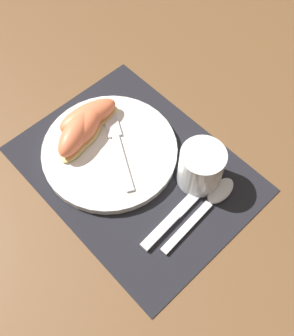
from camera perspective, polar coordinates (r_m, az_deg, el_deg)
The scene contains 10 objects.
ground_plane at distance 0.74m, azimuth -1.74°, elevation -0.19°, with size 3.00×3.00×0.00m, color brown.
placemat at distance 0.73m, azimuth -1.75°, elevation -0.11°, with size 0.43×0.32×0.00m.
plate at distance 0.75m, azimuth -5.42°, elevation 2.50°, with size 0.26×0.26×0.02m.
juice_glass at distance 0.70m, azimuth 7.77°, elevation -0.07°, with size 0.08×0.08×0.08m.
knife at distance 0.69m, azimuth 5.02°, elevation -5.95°, with size 0.03×0.21×0.01m.
spoon at distance 0.71m, azimuth 9.38°, elevation -4.61°, with size 0.04×0.19×0.01m.
fork at distance 0.75m, azimuth -4.48°, elevation 4.08°, with size 0.18×0.11×0.00m.
citrus_wedge_0 at distance 0.76m, azimuth -8.70°, elevation 7.27°, with size 0.07×0.13×0.04m.
citrus_wedge_1 at distance 0.75m, azimuth -9.00°, elevation 5.72°, with size 0.08×0.11×0.04m.
citrus_wedge_2 at distance 0.74m, azimuth -10.23°, elevation 4.80°, with size 0.09×0.12×0.05m.
Camera 1 is at (0.28, -0.23, 0.64)m, focal length 42.00 mm.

